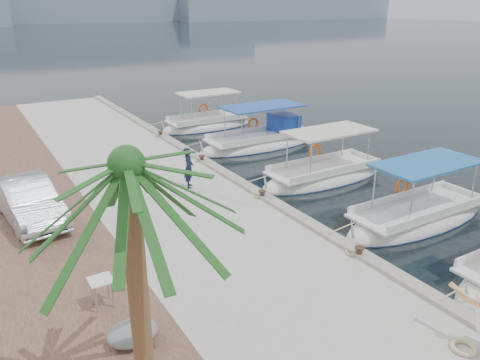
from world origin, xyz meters
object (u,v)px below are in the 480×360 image
fishing_caique_c (323,177)px  fisherman (189,168)px  fishing_caique_d (261,143)px  date_palm (127,167)px  fishing_caique_e (207,126)px  fishing_caique_b (416,219)px  parked_car (29,201)px

fishing_caique_c → fisherman: (-5.96, 1.10, 1.18)m
fishing_caique_d → date_palm: size_ratio=1.32×
fishing_caique_d → fisherman: fishing_caique_d is taller
date_palm → fishing_caique_d: bearing=50.3°
fishing_caique_c → date_palm: (-11.16, -8.24, 4.90)m
fishing_caique_e → fisherman: bearing=-120.4°
fishing_caique_e → fisherman: 11.44m
fishing_caique_b → date_palm: bearing=-163.9°
fishing_caique_c → fishing_caique_b: bearing=-89.9°
fishing_caique_d → fishing_caique_e: size_ratio=1.20×
fishing_caique_e → parked_car: 15.25m
parked_car → fishing_caique_c: bearing=-11.8°
fishing_caique_c → fishing_caique_e: 10.91m
fishing_caique_d → fishing_caique_b: bearing=-92.6°
fishing_caique_b → fisherman: size_ratio=4.02×
fishing_caique_d → fisherman: size_ratio=4.51×
fishing_caique_b → fishing_caique_d: bearing=87.4°
fishing_caique_c → fishing_caique_e: bearing=91.0°
parked_car → date_palm: bearing=-92.8°
fisherman → parked_car: size_ratio=0.38×
fisherman → fishing_caique_e: bearing=-4.5°
fishing_caique_e → fishing_caique_c: bearing=-89.0°
fishing_caique_c → fishing_caique_d: 5.84m
fishing_caique_d → date_palm: (-11.68, -14.07, 4.84)m
fishing_caique_d → fisherman: bearing=-143.9°
fishing_caique_c → parked_car: bearing=174.9°
date_palm → fishing_caique_b: bearing=16.1°
fishing_caique_b → fishing_caique_d: same height
date_palm → fishing_caique_e: bearing=60.2°
fishing_caique_b → fishing_caique_e: bearing=90.7°
fishing_caique_c → date_palm: date_palm is taller
fishing_caique_c → fishing_caique_d: bearing=85.0°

